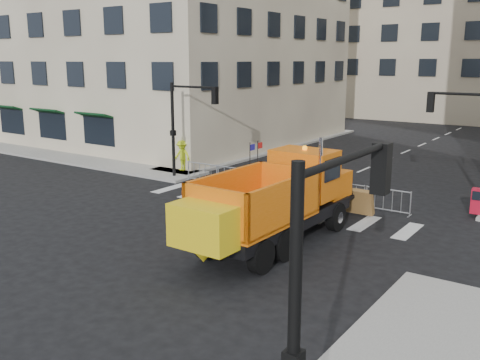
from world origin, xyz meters
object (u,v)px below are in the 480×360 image
Objects in this scene: cop_a at (317,190)px; cop_b at (316,188)px; cop_c at (340,196)px; newspaper_box at (477,201)px; plow_truck at (274,199)px; worker at (182,155)px.

cop_a is 1.18m from cop_b.
cop_c is 5.93m from newspaper_box.
plow_truck is 5.59× the size of worker.
cop_a is at bearing 9.44° from plow_truck.
cop_c is 12.11m from worker.
cop_b is at bearing -164.42° from newspaper_box.
worker is at bearing -11.76° from cop_b.
plow_truck is 4.71m from cop_c.
worker is at bearing 55.84° from plow_truck.
cop_b reaches higher than newspaper_box.
cop_a is 1.06× the size of worker.
plow_truck reaches higher than newspaper_box.
newspaper_box is at bearing -32.05° from plow_truck.
newspaper_box is (6.60, 2.18, -0.10)m from cop_b.
cop_b is at bearing -76.95° from cop_c.
cop_a reaches higher than newspaper_box.
cop_a is (-0.74, 4.94, -0.78)m from plow_truck.
cop_b is (-1.33, 5.95, -0.94)m from plow_truck.
plow_truck is 6.32× the size of cop_b.
cop_a is 1.28m from cop_c.
cop_b is (-0.59, 1.01, -0.16)m from cop_a.
cop_a is at bearing -55.51° from cop_c.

